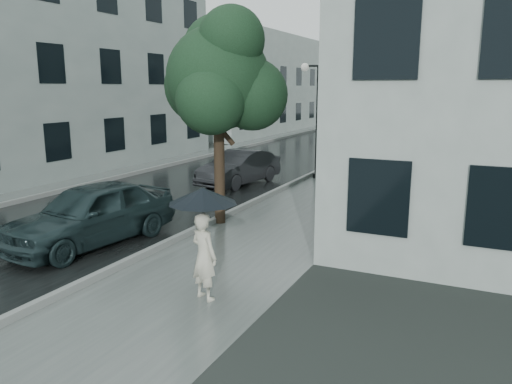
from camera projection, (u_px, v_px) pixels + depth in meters
The scene contains 15 objects.
ground at pixel (196, 273), 10.15m from camera, with size 120.00×120.00×0.00m, color black.
sidewalk at pixel (355, 178), 20.68m from camera, with size 3.50×60.00×0.01m, color slate.
kerb_near at pixel (313, 173), 21.42m from camera, with size 0.15×60.00×0.15m, color slate.
asphalt_road at pixel (241, 170), 22.89m from camera, with size 6.85×60.00×0.00m, color black.
kerb_far at pixel (177, 163), 24.33m from camera, with size 0.15×60.00×0.15m, color slate.
sidewalk_far at pixel (161, 163), 24.73m from camera, with size 1.70×60.00×0.01m, color #4C5451.
building_near at pixel (503, 71), 24.22m from camera, with size 7.02×36.00×9.00m.
building_far_a at pixel (23, 63), 21.98m from camera, with size 7.02×20.00×9.50m.
building_far_b at pixel (245, 84), 41.63m from camera, with size 7.02×18.00×8.00m.
pedestrian at pixel (204, 256), 8.77m from camera, with size 0.57×0.38×1.58m, color #B9B8A2.
umbrella at pixel (203, 196), 8.57m from camera, with size 1.27×1.27×1.14m.
street_tree at pixel (220, 77), 13.21m from camera, with size 3.59×3.26×5.74m.
lamp_post at pixel (314, 113), 20.25m from camera, with size 0.84×0.41×4.65m.
car_near at pixel (91, 214), 11.91m from camera, with size 1.77×4.39×1.50m, color #1B2C2E.
car_far at pixel (239, 168), 19.27m from camera, with size 1.39×3.98×1.31m, color black.
Camera 1 is at (5.18, -8.17, 3.72)m, focal length 35.00 mm.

